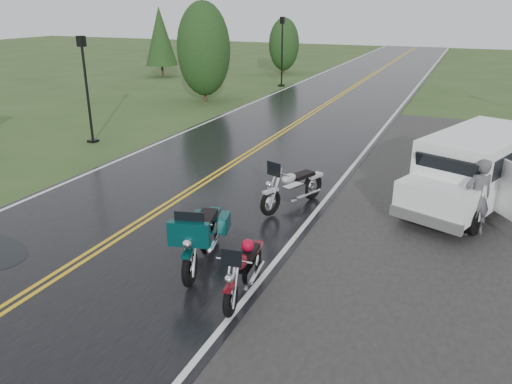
# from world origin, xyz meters

# --- Properties ---
(ground) EXTENTS (120.00, 120.00, 0.00)m
(ground) POSITION_xyz_m (0.00, 0.00, 0.00)
(ground) COLOR #2D471E
(ground) RESTS_ON ground
(road) EXTENTS (8.00, 100.00, 0.04)m
(road) POSITION_xyz_m (0.00, 10.00, 0.02)
(road) COLOR black
(road) RESTS_ON ground
(motorcycle_red) EXTENTS (0.99, 2.11, 1.20)m
(motorcycle_red) POSITION_xyz_m (3.79, -1.42, 0.60)
(motorcycle_red) COLOR #610B14
(motorcycle_red) RESTS_ON ground
(motorcycle_teal) EXTENTS (1.50, 2.64, 1.48)m
(motorcycle_teal) POSITION_xyz_m (2.66, -0.84, 0.74)
(motorcycle_teal) COLOR #043636
(motorcycle_teal) RESTS_ON ground
(motorcycle_silver) EXTENTS (1.63, 2.47, 1.37)m
(motorcycle_silver) POSITION_xyz_m (2.82, 2.88, 0.69)
(motorcycle_silver) COLOR #AEB2B6
(motorcycle_silver) RESTS_ON ground
(van_white) EXTENTS (3.66, 5.49, 2.02)m
(van_white) POSITION_xyz_m (6.08, 4.36, 1.01)
(van_white) COLOR white
(van_white) RESTS_ON ground
(person_at_van) EXTENTS (0.81, 0.74, 1.85)m
(person_at_van) POSITION_xyz_m (7.55, 3.81, 0.92)
(person_at_van) COLOR #4A494E
(person_at_van) RESTS_ON ground
(lamp_post_near_left) EXTENTS (0.35, 0.35, 4.06)m
(lamp_post_near_left) POSITION_xyz_m (-6.34, 7.02, 2.03)
(lamp_post_near_left) COLOR black
(lamp_post_near_left) RESTS_ON ground
(lamp_post_far_left) EXTENTS (0.38, 0.38, 4.39)m
(lamp_post_far_left) POSITION_xyz_m (-4.48, 23.22, 2.20)
(lamp_post_far_left) COLOR black
(lamp_post_far_left) RESTS_ON ground
(tree_left_mid) EXTENTS (2.90, 2.90, 4.53)m
(tree_left_mid) POSITION_xyz_m (-6.51, 16.54, 2.27)
(tree_left_mid) COLOR #1E3D19
(tree_left_mid) RESTS_ON ground
(tree_left_far) EXTENTS (2.31, 2.31, 3.55)m
(tree_left_far) POSITION_xyz_m (-6.59, 29.32, 1.78)
(tree_left_far) COLOR #1E3D19
(tree_left_far) RESTS_ON ground
(pine_left_far) EXTENTS (2.32, 2.32, 4.84)m
(pine_left_far) POSITION_xyz_m (-14.27, 24.11, 2.42)
(pine_left_far) COLOR #1E3D19
(pine_left_far) RESTS_ON ground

